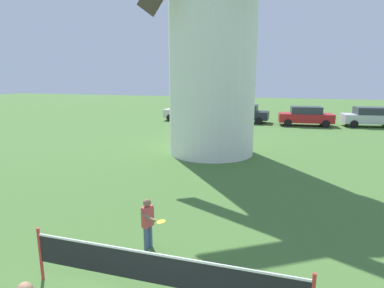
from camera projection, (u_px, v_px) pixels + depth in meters
windmill at (213, 16)px, 15.45m from camera, size 7.20×5.07×13.67m
tennis_net at (159, 270)px, 5.51m from camera, size 5.07×0.06×1.10m
player_far at (148, 221)px, 7.35m from camera, size 0.70×0.65×1.23m
parked_car_cream at (188, 112)px, 29.20m from camera, size 4.33×1.99×1.56m
parked_car_black at (243, 113)px, 28.01m from camera, size 4.44×1.99×1.56m
parked_car_red at (306, 116)px, 26.06m from camera, size 4.37×2.17×1.56m
parked_car_silver at (370, 117)px, 25.48m from camera, size 4.40×2.32×1.56m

